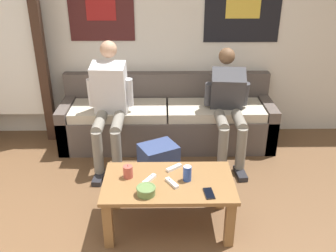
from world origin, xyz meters
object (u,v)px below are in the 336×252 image
object	(u,v)px
person_seated_teen	(228,103)
cell_phone	(209,193)
person_seated_adult	(109,101)
drink_can_blue	(187,173)
backpack	(159,163)
couch	(167,120)
pillar_candle	(128,172)
game_controller_near_right	(174,168)
coffee_table	(169,190)
game_controller_far_center	(172,183)
ceramic_bowl	(146,190)
game_controller_near_left	(149,179)

from	to	relation	value
person_seated_teen	cell_phone	size ratio (longest dim) A/B	7.82
person_seated_adult	person_seated_teen	xyz separation A→B (m)	(1.22, 0.05, -0.04)
drink_can_blue	backpack	bearing A→B (deg)	108.55
couch	drink_can_blue	distance (m)	1.46
pillar_candle	person_seated_adult	bearing A→B (deg)	104.33
game_controller_near_right	person_seated_adult	bearing A→B (deg)	124.20
coffee_table	backpack	bearing A→B (deg)	96.74
coffee_table	game_controller_far_center	xyz separation A→B (m)	(0.03, -0.05, 0.09)
coffee_table	ceramic_bowl	world-z (taller)	ceramic_bowl
pillar_candle	person_seated_teen	bearing A→B (deg)	48.93
game_controller_near_left	game_controller_near_right	distance (m)	0.26
person_seated_teen	drink_can_blue	size ratio (longest dim) A/B	8.97
pillar_candle	game_controller_near_left	size ratio (longest dim) A/B	0.80
drink_can_blue	game_controller_far_center	size ratio (longest dim) A/B	0.88
person_seated_teen	backpack	size ratio (longest dim) A/B	2.63
person_seated_teen	cell_phone	xyz separation A→B (m)	(-0.34, -1.33, -0.18)
coffee_table	game_controller_far_center	bearing A→B (deg)	-60.63
drink_can_blue	cell_phone	bearing A→B (deg)	-50.81
game_controller_near_left	cell_phone	distance (m)	0.48
drink_can_blue	game_controller_far_center	distance (m)	0.14
drink_can_blue	cell_phone	size ratio (longest dim) A/B	0.87
game_controller_near_right	game_controller_far_center	distance (m)	0.22
couch	game_controller_far_center	world-z (taller)	couch
game_controller_near_right	cell_phone	xyz separation A→B (m)	(0.25, -0.35, -0.01)
couch	drink_can_blue	xyz separation A→B (m)	(0.14, -1.44, 0.21)
ceramic_bowl	cell_phone	distance (m)	0.46
game_controller_far_center	person_seated_teen	bearing A→B (deg)	62.97
couch	game_controller_near_left	distance (m)	1.46
backpack	game_controller_near_right	bearing A→B (deg)	-75.85
pillar_candle	ceramic_bowl	bearing A→B (deg)	-57.03
backpack	game_controller_near_left	xyz separation A→B (m)	(-0.07, -0.67, 0.26)
couch	ceramic_bowl	xyz separation A→B (m)	(-0.17, -1.62, 0.19)
person_seated_teen	game_controller_far_center	xyz separation A→B (m)	(-0.61, -1.20, -0.17)
person_seated_teen	drink_can_blue	xyz separation A→B (m)	(-0.49, -1.14, -0.12)
coffee_table	game_controller_near_left	world-z (taller)	game_controller_near_left
pillar_candle	backpack	bearing A→B (deg)	69.16
coffee_table	ceramic_bowl	size ratio (longest dim) A/B	7.06
game_controller_near_left	game_controller_near_right	bearing A→B (deg)	39.93
couch	person_seated_teen	distance (m)	0.77
ceramic_bowl	pillar_candle	xyz separation A→B (m)	(-0.15, 0.23, 0.01)
game_controller_near_left	coffee_table	bearing A→B (deg)	-3.60
coffee_table	drink_can_blue	xyz separation A→B (m)	(0.14, 0.01, 0.14)
couch	cell_phone	bearing A→B (deg)	-80.02
person_seated_adult	ceramic_bowl	bearing A→B (deg)	-71.89
pillar_candle	game_controller_near_right	distance (m)	0.38
coffee_table	pillar_candle	size ratio (longest dim) A/B	9.15
person_seated_adult	pillar_candle	xyz separation A→B (m)	(0.27, -1.04, -0.18)
pillar_candle	cell_phone	world-z (taller)	pillar_candle
couch	person_seated_teen	bearing A→B (deg)	-25.48
person_seated_teen	game_controller_near_right	bearing A→B (deg)	-121.02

